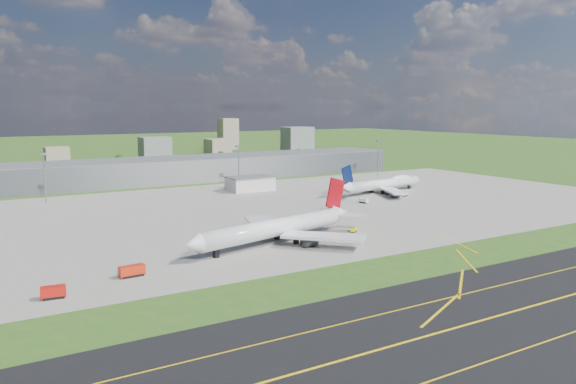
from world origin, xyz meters
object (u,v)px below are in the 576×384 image
airliner_red_twin (279,228)px  van_white_near (364,201)px  van_white_far (405,195)px  tug_yellow (353,230)px  crash_tender (53,293)px  fire_truck (132,271)px  airliner_blue_quad (384,184)px

airliner_red_twin → van_white_near: (80.32, 52.03, -4.53)m
van_white_far → van_white_near: bearing=173.0°
airliner_red_twin → van_white_near: size_ratio=15.07×
tug_yellow → crash_tender: bearing=150.6°
crash_tender → van_white_near: size_ratio=1.24×
tug_yellow → fire_truck: bearing=148.2°
airliner_red_twin → crash_tender: 82.69m
tug_yellow → van_white_far: 97.89m
van_white_near → crash_tender: bearing=98.3°
airliner_red_twin → airliner_blue_quad: airliner_red_twin is taller
airliner_blue_quad → fire_truck: size_ratio=9.14×
fire_truck → tug_yellow: bearing=4.7°
van_white_near → fire_truck: bearing=99.0°
van_white_near → van_white_far: size_ratio=1.20×
fire_truck → airliner_blue_quad: bearing=23.5°
tug_yellow → van_white_near: size_ratio=0.77×
airliner_blue_quad → van_white_far: airliner_blue_quad is taller
airliner_red_twin → fire_truck: 58.73m
airliner_red_twin → tug_yellow: (34.25, 0.69, -4.85)m
airliner_red_twin → airliner_blue_quad: size_ratio=1.13×
tug_yellow → van_white_near: van_white_near is taller
crash_tender → airliner_blue_quad: bearing=33.2°
airliner_red_twin → van_white_near: 95.80m
fire_truck → van_white_near: size_ratio=1.46×
crash_tender → van_white_far: 209.12m
tug_yellow → van_white_far: bearing=-4.7°
airliner_blue_quad → crash_tender: airliner_blue_quad is taller
airliner_blue_quad → van_white_far: size_ratio=15.92×
airliner_blue_quad → tug_yellow: size_ratio=17.40×
van_white_near → van_white_far: 33.93m
tug_yellow → van_white_near: 68.98m
airliner_blue_quad → van_white_near: 40.31m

